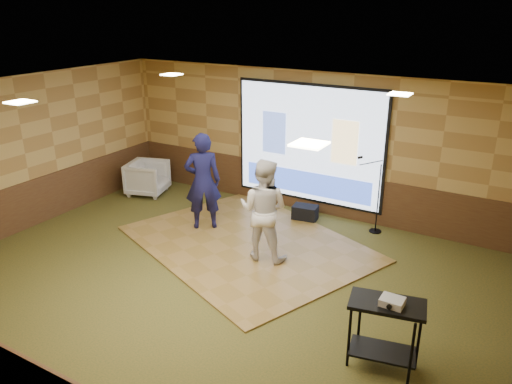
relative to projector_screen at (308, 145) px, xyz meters
The scene contains 17 objects.
ground 3.74m from the projector_screen, 90.00° to the right, with size 9.00×9.00×0.00m, color #323D1B.
room_shell 3.49m from the projector_screen, 90.00° to the right, with size 9.04×7.04×3.02m.
wainscot_back 1.00m from the projector_screen, 90.00° to the left, with size 9.00×0.04×0.95m, color #462817.
wainscot_left 5.73m from the projector_screen, 142.51° to the right, with size 0.04×7.00×0.95m, color #462817.
projector_screen is the anchor object (origin of this frame).
downlight_nw 3.12m from the projector_screen, 143.35° to the right, with size 0.32×0.32×0.02m, color #FCEDBD.
downlight_ne 3.12m from the projector_screen, 36.65° to the right, with size 0.32×0.32×0.02m, color #FCEDBD.
downlight_sw 5.61m from the projector_screen, 114.02° to the right, with size 0.32×0.32×0.02m, color #FCEDBD.
downlight_se 5.61m from the projector_screen, 65.98° to the right, with size 0.32×0.32×0.02m, color #FCEDBD.
dance_floor 2.54m from the projector_screen, 97.30° to the right, with size 4.33×3.30×0.03m, color olive.
player_left 2.37m from the projector_screen, 126.55° to the right, with size 0.71×0.46×1.94m, color #151541.
player_right 2.47m from the projector_screen, 83.54° to the right, with size 0.88×0.69×1.81m, color silver.
av_table 5.12m from the projector_screen, 54.59° to the right, with size 0.89×0.47×0.94m.
projector 5.13m from the projector_screen, 54.24° to the right, with size 0.27×0.22×0.09m, color silver.
mic_stand 1.90m from the projector_screen, 10.71° to the right, with size 0.59×0.24×1.51m.
banquet_chair 3.95m from the projector_screen, 165.58° to the right, with size 0.84×0.87×0.79m, color gray.
duffel_bag 1.42m from the projector_screen, 67.74° to the right, with size 0.50×0.34×0.31m, color black.
Camera 1 is at (4.12, -5.84, 4.26)m, focal length 35.00 mm.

